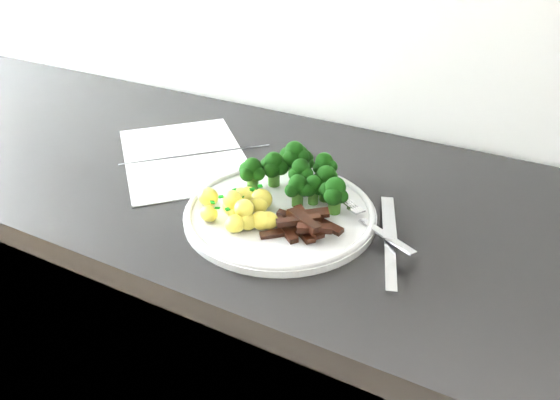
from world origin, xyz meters
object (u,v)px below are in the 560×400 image
knife (390,251)px  potatoes (242,208)px  plate (280,212)px  beef_strips (302,224)px  counter (285,374)px  recipe_paper (185,156)px  broccoli (300,172)px  fork (375,227)px

knife → potatoes: bearing=-174.0°
plate → beef_strips: 0.06m
counter → beef_strips: (0.08, -0.10, 0.46)m
plate → beef_strips: bearing=-30.5°
recipe_paper → broccoli: broccoli is taller
counter → broccoli: broccoli is taller
fork → plate: bearing=-174.0°
potatoes → counter: bearing=81.4°
counter → knife: size_ratio=11.09×
potatoes → beef_strips: (0.10, 0.01, -0.00)m
broccoli → knife: size_ratio=0.89×
potatoes → knife: size_ratio=0.68×
recipe_paper → plate: bearing=-21.0°
beef_strips → knife: bearing=6.1°
plate → broccoli: size_ratio=1.55×
counter → plate: 0.46m
counter → fork: bearing=-18.6°
beef_strips → recipe_paper: bearing=157.3°
beef_strips → counter: bearing=127.0°
beef_strips → knife: beef_strips is taller
fork → knife: 0.05m
beef_strips → fork: size_ratio=0.70×
plate → potatoes: size_ratio=2.04×
broccoli → potatoes: 0.12m
broccoli → knife: 0.20m
broccoli → beef_strips: broccoli is taller
counter → potatoes: potatoes is taller
beef_strips → fork: (0.09, 0.05, -0.00)m
beef_strips → broccoli: bearing=117.9°
potatoes → fork: potatoes is taller
recipe_paper → knife: size_ratio=1.73×
plate → potatoes: bearing=-136.7°
plate → broccoli: broccoli is taller
recipe_paper → broccoli: (0.25, -0.03, 0.05)m
plate → fork: 0.15m
potatoes → fork: bearing=16.5°
fork → broccoli: bearing=161.6°
counter → fork: size_ratio=15.64×
plate → beef_strips: size_ratio=2.79×
broccoli → fork: bearing=-18.4°
broccoli → beef_strips: bearing=-62.1°
broccoli → recipe_paper: bearing=172.5°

